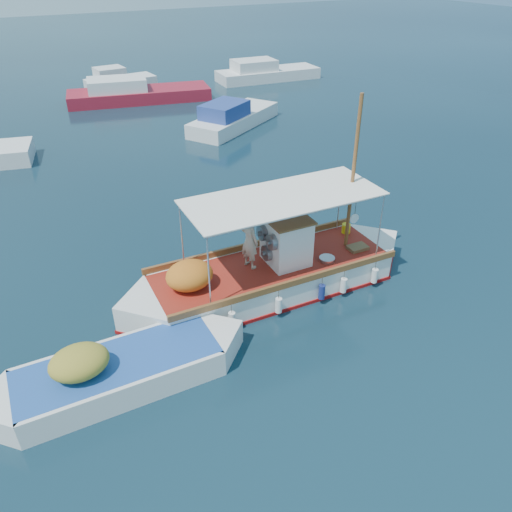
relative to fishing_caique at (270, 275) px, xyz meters
name	(u,v)px	position (x,y,z in m)	size (l,w,h in m)	color
ground	(273,294)	(-0.06, -0.30, -0.52)	(160.00, 160.00, 0.00)	black
fishing_caique	(270,275)	(0.00, 0.00, 0.00)	(9.57, 2.86, 5.84)	white
dinghy	(117,374)	(-5.15, -1.76, -0.18)	(6.56, 1.87, 1.60)	white
bg_boat_n	(135,94)	(2.62, 23.55, -0.02)	(9.79, 4.55, 1.80)	maroon
bg_boat_ne	(232,119)	(5.98, 15.22, -0.02)	(6.83, 5.42, 1.80)	silver
bg_boat_e	(265,74)	(13.56, 25.09, -0.02)	(8.24, 3.12, 1.80)	silver
bg_boat_far_n	(119,82)	(2.55, 27.55, -0.02)	(5.14, 2.50, 1.80)	silver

